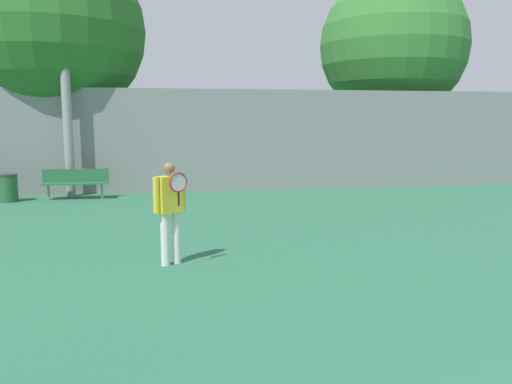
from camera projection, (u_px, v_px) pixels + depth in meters
tennis_player at (170, 207)px, 7.97m from camera, size 0.54×0.51×1.66m
bench_courtside_near at (75, 180)px, 14.84m from camera, size 1.90×0.40×0.89m
trash_bin at (8, 188)px, 14.33m from camera, size 0.52×0.52×0.80m
back_fence at (267, 140)px, 16.71m from camera, size 25.08×0.06×3.35m
tree_green_tall at (393, 47)px, 19.94m from camera, size 5.82×5.82×8.18m
tree_green_broad at (54, 31)px, 16.90m from camera, size 6.08×6.08×8.39m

